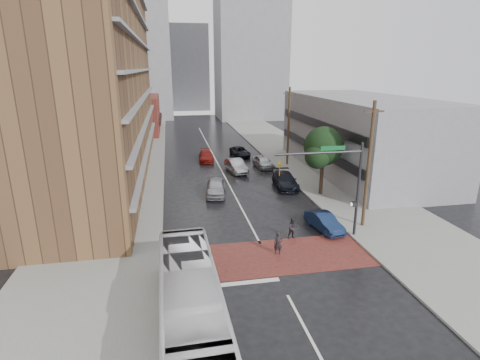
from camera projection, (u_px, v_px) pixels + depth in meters
name	position (u px, v px, depth m)	size (l,w,h in m)	color
ground	(269.00, 261.00, 24.80)	(160.00, 160.00, 0.00)	black
crosswalk	(267.00, 257.00, 25.27)	(14.00, 5.00, 0.02)	brown
sidewalk_west	(127.00, 170.00, 46.27)	(9.00, 90.00, 0.15)	gray
sidewalk_east	(304.00, 162.00, 50.33)	(9.00, 90.00, 0.15)	gray
apartment_block	(92.00, 51.00, 40.86)	(10.00, 44.00, 28.00)	brown
storefront_west	(138.00, 115.00, 72.47)	(8.00, 16.00, 7.00)	brown
building_east	(359.00, 135.00, 45.23)	(11.00, 26.00, 9.00)	gray
distant_tower_west	(133.00, 51.00, 91.08)	(18.00, 16.00, 32.00)	gray
distant_tower_east	(250.00, 42.00, 89.80)	(16.00, 14.00, 36.00)	gray
distant_tower_center	(187.00, 68.00, 110.71)	(12.00, 10.00, 24.00)	gray
street_tree	(323.00, 149.00, 36.26)	(4.20, 4.10, 6.90)	#332319
signal_mast	(341.00, 177.00, 26.81)	(6.50, 0.30, 7.20)	#2D2D33
utility_pole_near	(368.00, 165.00, 28.63)	(1.60, 0.26, 10.00)	#473321
utility_pole_far	(289.00, 126.00, 47.45)	(1.60, 0.26, 10.00)	#473321
transit_bus	(190.00, 303.00, 17.62)	(2.76, 11.78, 3.28)	silver
pedestrian_a	(278.00, 243.00, 25.44)	(0.59, 0.39, 1.63)	black
pedestrian_b	(293.00, 228.00, 27.85)	(0.80, 0.62, 1.64)	#262126
car_travel_a	(216.00, 187.00, 37.39)	(1.92, 4.76, 1.62)	#AFB0B7
car_travel_b	(236.00, 166.00, 45.58)	(1.68, 4.82, 1.59)	#A7A8AF
car_travel_c	(206.00, 156.00, 50.96)	(1.93, 4.75, 1.38)	maroon
suv_travel	(240.00, 152.00, 53.85)	(2.17, 4.71, 1.31)	black
car_parked_near	(324.00, 222.00, 29.34)	(1.41, 4.03, 1.33)	#142447
car_parked_mid	(285.00, 180.00, 39.76)	(2.17, 5.33, 1.55)	black
car_parked_far	(263.00, 162.00, 47.71)	(1.77, 4.40, 1.50)	#B8BCC1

